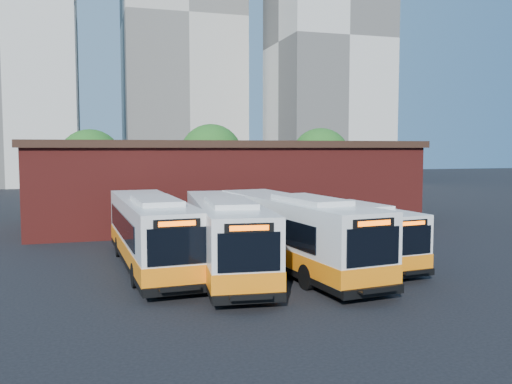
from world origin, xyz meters
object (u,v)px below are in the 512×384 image
object	(u,v)px
bus_mideast	(294,235)
bus_east	(343,233)
transit_worker	(351,271)
bus_west	(151,235)
bus_midwest	(225,238)

from	to	relation	value
bus_mideast	bus_east	xyz separation A→B (m)	(3.33, 1.46, -0.24)
bus_east	transit_worker	xyz separation A→B (m)	(-2.74, -6.43, -0.46)
bus_mideast	transit_worker	xyz separation A→B (m)	(0.58, -4.97, -0.70)
bus_mideast	bus_east	distance (m)	3.64
bus_west	bus_midwest	distance (m)	3.79
bus_west	bus_east	bearing A→B (deg)	-7.87
bus_west	bus_mideast	distance (m)	6.99
bus_midwest	bus_east	world-z (taller)	bus_midwest
bus_mideast	bus_east	size ratio (longest dim) A/B	1.17
bus_east	transit_worker	bearing A→B (deg)	-119.93
bus_west	bus_mideast	bearing A→B (deg)	-22.16
bus_midwest	bus_mideast	xyz separation A→B (m)	(3.33, -0.37, 0.02)
bus_east	transit_worker	world-z (taller)	bus_east
bus_mideast	bus_east	world-z (taller)	bus_mideast
bus_west	bus_east	size ratio (longest dim) A/B	1.15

